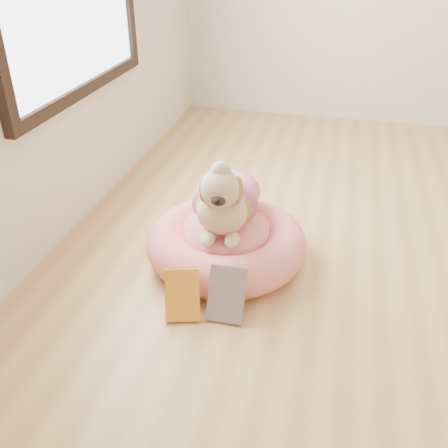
% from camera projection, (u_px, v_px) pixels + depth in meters
% --- Properties ---
extents(pet_bed, '(0.75, 0.75, 0.19)m').
position_uv_depth(pet_bed, '(226.00, 243.00, 2.36)').
color(pet_bed, '#F05E7A').
rests_on(pet_bed, floor).
extents(dog, '(0.42, 0.56, 0.38)m').
position_uv_depth(dog, '(225.00, 187.00, 2.22)').
color(dog, brown).
rests_on(dog, pet_bed).
extents(book_yellow, '(0.17, 0.16, 0.20)m').
position_uv_depth(book_yellow, '(182.00, 295.00, 2.02)').
color(book_yellow, gold).
rests_on(book_yellow, floor).
extents(book_white, '(0.15, 0.13, 0.21)m').
position_uv_depth(book_white, '(227.00, 294.00, 2.01)').
color(book_white, silver).
rests_on(book_white, floor).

